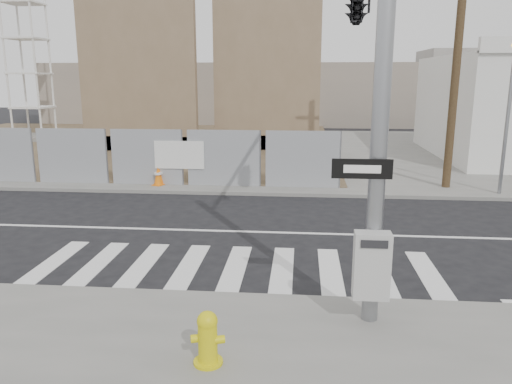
# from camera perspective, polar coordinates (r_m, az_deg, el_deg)

# --- Properties ---
(ground) EXTENTS (100.00, 100.00, 0.00)m
(ground) POSITION_cam_1_polar(r_m,az_deg,el_deg) (13.06, -0.93, -4.57)
(ground) COLOR black
(ground) RESTS_ON ground
(sidewalk_far) EXTENTS (50.00, 20.00, 0.12)m
(sidewalk_far) POSITION_cam_1_polar(r_m,az_deg,el_deg) (26.69, 2.28, 4.68)
(sidewalk_far) COLOR slate
(sidewalk_far) RESTS_ON ground
(signal_pole) EXTENTS (0.96, 5.87, 7.00)m
(signal_pole) POSITION_cam_1_polar(r_m,az_deg,el_deg) (10.42, 12.11, 17.32)
(signal_pole) COLOR gray
(signal_pole) RESTS_ON sidewalk_near
(far_signal_pole) EXTENTS (0.16, 0.20, 5.60)m
(far_signal_pole) POSITION_cam_1_polar(r_m,az_deg,el_deg) (18.23, 27.09, 10.18)
(far_signal_pole) COLOR gray
(far_signal_pole) RESTS_ON sidewalk_far
(concrete_wall_left) EXTENTS (6.00, 1.30, 8.00)m
(concrete_wall_left) POSITION_cam_1_polar(r_m,az_deg,el_deg) (26.79, -13.20, 11.51)
(concrete_wall_left) COLOR brown
(concrete_wall_left) RESTS_ON sidewalk_far
(concrete_wall_right) EXTENTS (5.50, 1.30, 8.00)m
(concrete_wall_right) POSITION_cam_1_polar(r_m,az_deg,el_deg) (26.52, 1.26, 11.83)
(concrete_wall_right) COLOR brown
(concrete_wall_right) RESTS_ON sidewalk_far
(utility_pole_right) EXTENTS (1.60, 0.28, 10.00)m
(utility_pole_right) POSITION_cam_1_polar(r_m,az_deg,el_deg) (18.64, 22.17, 15.99)
(utility_pole_right) COLOR #463720
(utility_pole_right) RESTS_ON sidewalk_far
(fire_hydrant) EXTENTS (0.51, 0.51, 0.77)m
(fire_hydrant) POSITION_cam_1_polar(r_m,az_deg,el_deg) (7.08, -5.55, -16.27)
(fire_hydrant) COLOR #CDC20B
(fire_hydrant) RESTS_ON sidewalk_near
(traffic_cone_c) EXTENTS (0.44, 0.44, 0.66)m
(traffic_cone_c) POSITION_cam_1_polar(r_m,az_deg,el_deg) (18.42, -11.00, 1.84)
(traffic_cone_c) COLOR orange
(traffic_cone_c) RESTS_ON sidewalk_far
(traffic_cone_d) EXTENTS (0.45, 0.45, 0.66)m
(traffic_cone_d) POSITION_cam_1_polar(r_m,az_deg,el_deg) (18.29, -11.16, 1.75)
(traffic_cone_d) COLOR orange
(traffic_cone_d) RESTS_ON sidewalk_far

